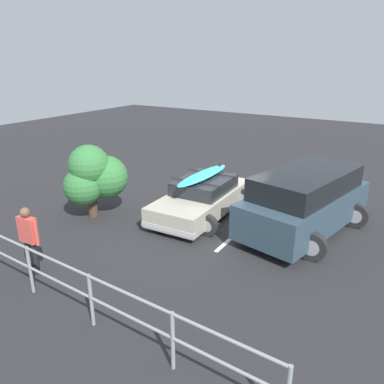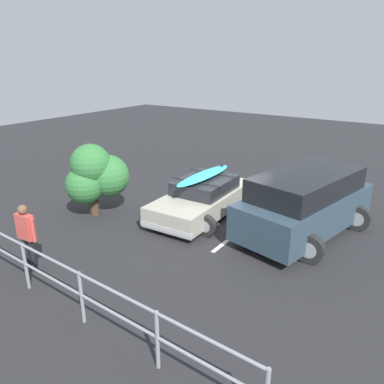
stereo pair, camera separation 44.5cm
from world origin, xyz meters
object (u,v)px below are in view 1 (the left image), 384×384
object	(u,v)px
suv_car	(305,201)
person_bystander	(29,235)
bush_near_left	(94,177)
sedan_car	(202,197)

from	to	relation	value
suv_car	person_bystander	bearing A→B (deg)	49.41
person_bystander	suv_car	bearing A→B (deg)	-130.59
person_bystander	bush_near_left	bearing A→B (deg)	-69.37
person_bystander	sedan_car	bearing A→B (deg)	-107.40
sedan_car	bush_near_left	world-z (taller)	bush_near_left
suv_car	bush_near_left	xyz separation A→B (m)	(5.98, 2.28, 0.36)
suv_car	person_bystander	world-z (taller)	suv_car
sedan_car	bush_near_left	xyz separation A→B (m)	(2.84, 1.87, 0.72)
bush_near_left	suv_car	bearing A→B (deg)	-159.14
sedan_car	suv_car	xyz separation A→B (m)	(-3.14, -0.41, 0.37)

